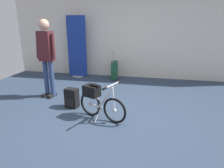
% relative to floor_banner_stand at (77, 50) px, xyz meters
% --- Properties ---
extents(ground_plane, '(7.65, 7.65, 0.00)m').
position_rel_floor_banner_stand_xyz_m(ground_plane, '(1.67, -2.58, -0.84)').
color(ground_plane, '#2D3D51').
extents(back_wall, '(7.65, 0.10, 3.06)m').
position_rel_floor_banner_stand_xyz_m(back_wall, '(1.67, 0.34, 0.69)').
color(back_wall, silver).
rests_on(back_wall, ground_plane).
extents(floor_banner_stand, '(0.60, 0.36, 1.86)m').
position_rel_floor_banner_stand_xyz_m(floor_banner_stand, '(0.00, 0.00, 0.00)').
color(floor_banner_stand, '#B7B7BC').
rests_on(floor_banner_stand, ground_plane).
extents(folding_bike_foreground, '(0.93, 0.56, 0.70)m').
position_rel_floor_banner_stand_xyz_m(folding_bike_foreground, '(1.43, -2.66, -0.49)').
color(folding_bike_foreground, black).
rests_on(folding_bike_foreground, ground_plane).
extents(visitor_near_wall, '(0.53, 0.32, 1.73)m').
position_rel_floor_banner_stand_xyz_m(visitor_near_wall, '(0.01, -1.81, 0.16)').
color(visitor_near_wall, navy).
rests_on(visitor_near_wall, ground_plane).
extents(rolling_suitcase, '(0.22, 0.38, 0.83)m').
position_rel_floor_banner_stand_xyz_m(rolling_suitcase, '(1.20, -0.07, -0.56)').
color(rolling_suitcase, '#19472D').
rests_on(rolling_suitcase, ground_plane).
extents(backpack_on_floor, '(0.29, 0.24, 0.40)m').
position_rel_floor_banner_stand_xyz_m(backpack_on_floor, '(0.77, -2.31, -0.65)').
color(backpack_on_floor, black).
rests_on(backpack_on_floor, ground_plane).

